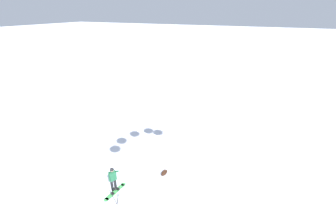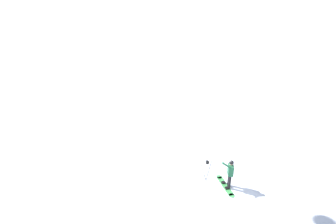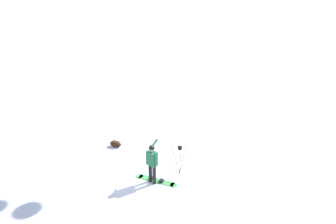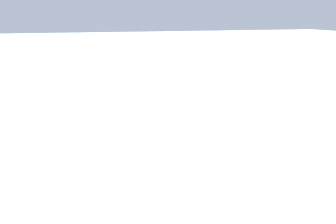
{
  "view_description": "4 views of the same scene",
  "coord_description": "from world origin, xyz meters",
  "px_view_note": "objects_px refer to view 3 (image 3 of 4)",
  "views": [
    {
      "loc": [
        6.68,
        -8.67,
        10.13
      ],
      "look_at": [
        3.68,
        -2.16,
        6.84
      ],
      "focal_mm": 24.12,
      "sensor_mm": 36.0,
      "label": 1
    },
    {
      "loc": [
        6.62,
        8.98,
        10.18
      ],
      "look_at": [
        2.31,
        -1.36,
        4.55
      ],
      "focal_mm": 30.3,
      "sensor_mm": 36.0,
      "label": 2
    },
    {
      "loc": [
        -10.22,
        -3.74,
        7.38
      ],
      "look_at": [
        0.97,
        -0.58,
        2.3
      ],
      "focal_mm": 33.13,
      "sensor_mm": 36.0,
      "label": 3
    },
    {
      "loc": [
        -4.93,
        0.07,
        9.07
      ],
      "look_at": [
        2.94,
        -1.72,
        5.59
      ],
      "focal_mm": 23.71,
      "sensor_mm": 36.0,
      "label": 4
    }
  ],
  "objects_px": {
    "snowboarder": "(152,160)",
    "snowboard": "(156,180)",
    "gear_bag_large": "(116,144)",
    "camera_tripod": "(180,154)"
  },
  "relations": [
    {
      "from": "gear_bag_large",
      "to": "camera_tripod",
      "type": "distance_m",
      "value": 3.76
    },
    {
      "from": "snowboarder",
      "to": "snowboard",
      "type": "distance_m",
      "value": 1.0
    },
    {
      "from": "snowboard",
      "to": "gear_bag_large",
      "type": "distance_m",
      "value": 3.36
    },
    {
      "from": "snowboard",
      "to": "camera_tripod",
      "type": "height_order",
      "value": "camera_tripod"
    },
    {
      "from": "snowboard",
      "to": "gear_bag_large",
      "type": "relative_size",
      "value": 2.78
    },
    {
      "from": "snowboarder",
      "to": "snowboard",
      "type": "height_order",
      "value": "snowboarder"
    },
    {
      "from": "gear_bag_large",
      "to": "snowboard",
      "type": "bearing_deg",
      "value": -127.26
    },
    {
      "from": "gear_bag_large",
      "to": "camera_tripod",
      "type": "bearing_deg",
      "value": -110.9
    },
    {
      "from": "snowboard",
      "to": "gear_bag_large",
      "type": "height_order",
      "value": "gear_bag_large"
    },
    {
      "from": "camera_tripod",
      "to": "snowboarder",
      "type": "bearing_deg",
      "value": 134.37
    }
  ]
}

